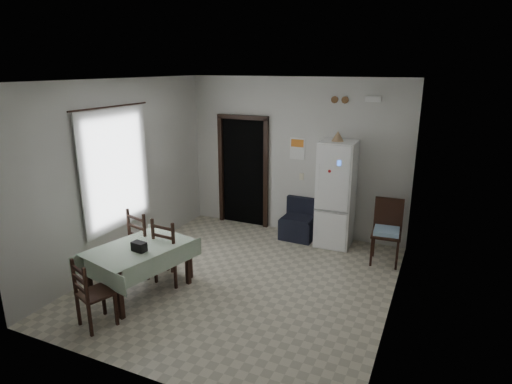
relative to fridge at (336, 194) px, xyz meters
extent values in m
plane|color=#BAB298|center=(-0.89, -1.93, -0.93)|extent=(4.50, 4.50, 0.00)
cube|color=black|center=(-1.94, 0.53, 0.12)|extent=(0.90, 0.45, 2.10)
cube|color=black|center=(-2.43, 0.29, 0.12)|extent=(0.08, 0.10, 2.18)
cube|color=black|center=(-1.45, 0.29, 0.12)|extent=(0.08, 0.10, 2.18)
cube|color=black|center=(-1.94, 0.29, 1.21)|extent=(1.06, 0.10, 0.08)
cube|color=silver|center=(-3.04, -2.13, 0.62)|extent=(0.10, 1.20, 1.60)
cube|color=silver|center=(-2.93, -2.13, 0.62)|extent=(0.02, 1.45, 1.85)
cylinder|color=black|center=(-2.92, -2.13, 1.57)|extent=(0.02, 1.60, 0.02)
cube|color=white|center=(-0.84, 0.31, 0.69)|extent=(0.28, 0.02, 0.40)
cube|color=orange|center=(-0.84, 0.30, 0.79)|extent=(0.24, 0.01, 0.14)
cube|color=beige|center=(-0.74, 0.31, 0.17)|extent=(0.08, 0.02, 0.12)
cylinder|color=brown|center=(-0.19, 0.30, 1.59)|extent=(0.12, 0.03, 0.12)
cylinder|color=brown|center=(-0.01, 0.30, 1.59)|extent=(0.12, 0.03, 0.12)
cube|color=white|center=(0.46, 0.28, 1.62)|extent=(0.25, 0.07, 0.09)
cone|color=tan|center=(-0.02, -0.03, 1.02)|extent=(0.21, 0.21, 0.17)
cube|color=black|center=(-1.94, -2.91, -0.17)|extent=(0.21, 0.14, 0.13)
camera|label=1|loc=(1.65, -7.06, 2.15)|focal=30.00mm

